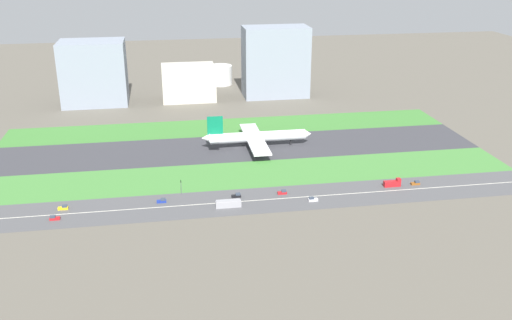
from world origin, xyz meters
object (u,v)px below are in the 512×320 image
car_0 (416,183)px  car_2 (283,192)px  traffic_light (181,186)px  fuel_tank_west (184,76)px  car_6 (63,208)px  truck_0 (393,183)px  car_1 (54,218)px  bus_0 (228,204)px  car_3 (313,199)px  fuel_tank_centre (220,75)px  office_tower (276,62)px  airliner (255,137)px  terminal_building (94,73)px  car_4 (237,196)px  car_5 (162,201)px  hangar_building (189,83)px

car_0 → car_2: 67.51m
traffic_light → fuel_tank_west: size_ratio=0.34×
car_6 → truck_0: truck_0 is taller
truck_0 → car_1: bearing=-176.4°
bus_0 → car_3: (39.42, 0.00, -0.90)m
car_1 → fuel_tank_centre: (98.12, 237.00, 7.07)m
bus_0 → truck_0: truck_0 is taller
office_tower → fuel_tank_west: office_tower is taller
airliner → car_6: size_ratio=14.77×
terminal_building → fuel_tank_west: 81.93m
truck_0 → car_3: size_ratio=1.91×
terminal_building → car_4: bearing=-66.2°
car_0 → office_tower: bearing=100.8°
terminal_building → car_6: bearing=-89.5°
car_0 → car_3: size_ratio=1.00×
car_0 → terminal_building: 250.03m
traffic_light → office_tower: (80.53, 174.01, 22.36)m
car_1 → car_6: size_ratio=1.00×
car_1 → fuel_tank_centre: bearing=-112.5°
car_2 → terminal_building: size_ratio=0.09×
car_3 → car_0: bearing=-169.8°
car_4 → car_3: bearing=-16.3°
airliner → car_5: airliner is taller
car_0 → traffic_light: (-115.23, 7.99, 3.37)m
car_5 → hangar_building: hangar_building is taller
airliner → car_0: size_ratio=14.77×
traffic_light → fuel_tank_centre: fuel_tank_centre is taller
fuel_tank_centre → car_5: bearing=-102.9°
bus_0 → car_5: bearing=-18.6°
car_2 → hangar_building: size_ratio=0.11×
hangar_building → bus_0: bearing=-88.0°
car_6 → traffic_light: (53.14, 7.99, 3.37)m
car_0 → car_2: bearing=180.0°
car_0 → airliner: bearing=135.6°
car_1 → office_tower: office_tower is taller
car_4 → bus_0: size_ratio=0.38×
terminal_building → traffic_light: bearing=-72.5°
fuel_tank_centre → car_2: bearing=-88.7°
car_4 → truck_0: truck_0 is taller
car_6 → airliner: bearing=34.5°
fuel_tank_centre → car_6: bearing=-112.9°
car_3 → car_2: bearing=-39.5°
car_2 → fuel_tank_west: fuel_tank_west is taller
airliner → car_5: size_ratio=14.77×
bus_0 → car_2: bus_0 is taller
fuel_tank_centre → bus_0: bearing=-95.3°
car_5 → fuel_tank_centre: size_ratio=0.22×
truck_0 → car_2: 55.33m
bus_0 → car_0: bearing=-174.0°
hangar_building → traffic_light: bearing=-94.5°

